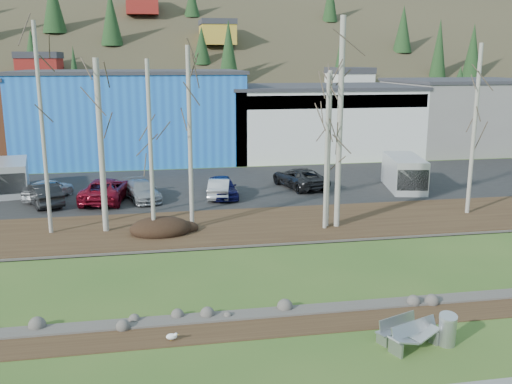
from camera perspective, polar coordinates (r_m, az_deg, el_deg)
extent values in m
plane|color=#375B20|center=(19.07, 3.75, -15.96)|extent=(200.00, 200.00, 0.00)
cube|color=#382616|center=(20.87, 2.32, -13.19)|extent=(80.00, 1.80, 0.03)
cube|color=#382616|center=(32.26, -2.48, -3.45)|extent=(80.00, 7.00, 0.15)
cube|color=black|center=(42.37, -4.43, 0.53)|extent=(80.00, 14.00, 0.14)
cube|color=blue|center=(55.43, -12.27, 7.35)|extent=(20.00, 12.00, 8.00)
cube|color=#333338|center=(55.19, -12.48, 11.64)|extent=(20.40, 12.24, 0.30)
cube|color=silver|center=(57.78, 6.04, 7.05)|extent=(18.00, 12.00, 6.50)
cube|color=#333338|center=(57.53, 6.12, 10.42)|extent=(18.36, 12.24, 0.30)
cube|color=navy|center=(51.96, 7.94, 8.93)|extent=(17.64, 0.20, 1.20)
cube|color=gray|center=(64.10, 20.02, 7.16)|extent=(14.00, 12.00, 7.00)
cube|color=#333338|center=(63.87, 20.28, 10.41)|extent=(14.28, 12.24, 0.30)
cube|color=#A0A3A5|center=(19.97, 12.50, -14.21)|extent=(0.24, 0.48, 0.39)
cube|color=#A0A3A5|center=(20.84, 15.22, -13.17)|extent=(0.24, 0.48, 0.39)
cube|color=#A0A3A5|center=(20.39, 13.93, -12.37)|extent=(1.53, 0.67, 0.36)
cube|color=#A0A3A5|center=(20.31, 13.92, -13.17)|extent=(1.65, 0.99, 0.04)
cube|color=#A0A3A5|center=(19.44, 13.80, -14.95)|extent=(0.29, 0.58, 0.47)
cube|color=#A0A3A5|center=(20.51, 17.08, -13.61)|extent=(0.29, 0.58, 0.47)
cube|color=#A0A3A5|center=(20.00, 15.51, -12.92)|extent=(1.88, 0.89, 0.42)
cube|color=#AFB3B5|center=(19.56, 14.52, -14.17)|extent=(1.07, 0.84, 0.35)
cube|color=#AFB3B5|center=(20.21, 16.49, -13.38)|extent=(1.07, 0.84, 0.35)
cylinder|color=#A0A3A5|center=(20.42, 18.58, -13.05)|extent=(0.68, 0.68, 0.98)
cylinder|color=gold|center=(20.00, -8.52, -14.45)|extent=(0.01, 0.01, 0.11)
cylinder|color=gold|center=(20.06, -8.53, -14.37)|extent=(0.01, 0.01, 0.11)
ellipsoid|color=white|center=(19.98, -8.44, -14.11)|extent=(0.37, 0.21, 0.21)
cube|color=gray|center=(19.96, -8.45, -14.00)|extent=(0.26, 0.19, 0.02)
sphere|color=white|center=(19.88, -8.01, -13.92)|extent=(0.12, 0.12, 0.12)
cone|color=gold|center=(19.86, -7.80, -13.95)|extent=(0.07, 0.05, 0.03)
ellipsoid|color=black|center=(31.10, -9.53, -3.50)|extent=(3.28, 2.32, 0.64)
cylinder|color=#B9B6A7|center=(31.72, -20.56, 5.77)|extent=(0.21, 0.21, 11.03)
cylinder|color=#B9B6A7|center=(31.27, -15.24, 4.36)|extent=(0.31, 0.31, 9.21)
cylinder|color=#B9B6A7|center=(29.94, -10.49, 4.18)|extent=(0.21, 0.21, 9.16)
cylinder|color=#B9B6A7|center=(30.82, -6.62, 5.21)|extent=(0.23, 0.23, 9.85)
cylinder|color=#B9B6A7|center=(30.99, 7.08, 3.93)|extent=(0.21, 0.21, 8.44)
cylinder|color=#B9B6A7|center=(31.26, 8.38, 6.66)|extent=(0.31, 0.31, 11.36)
cylinder|color=#B9B6A7|center=(31.42, 7.24, 4.15)|extent=(0.25, 0.25, 8.56)
cylinder|color=#B9B6A7|center=(36.22, 20.97, 5.76)|extent=(0.24, 0.24, 10.05)
imported|color=#BDBDBF|center=(40.45, -20.07, 0.27)|extent=(3.23, 4.40, 1.39)
imported|color=black|center=(38.94, -20.55, -0.19)|extent=(3.26, 4.70, 1.47)
imported|color=maroon|center=(38.79, -14.78, 0.23)|extent=(3.40, 5.90, 1.55)
imported|color=#909397|center=(38.57, -11.34, 0.14)|extent=(2.90, 4.71, 1.28)
imported|color=#101147|center=(38.66, -3.35, 0.51)|extent=(1.82, 4.23, 1.42)
imported|color=silver|center=(38.64, -3.66, 0.42)|extent=(2.08, 4.17, 1.31)
imported|color=black|center=(41.69, 4.38, 1.45)|extent=(3.65, 5.67, 1.45)
cube|color=silver|center=(42.45, 14.59, 1.87)|extent=(3.27, 5.67, 2.33)
cube|color=black|center=(40.44, 15.24, 1.29)|extent=(2.29, 1.52, 1.44)
cube|color=#B6B8BB|center=(43.45, -23.27, 1.41)|extent=(2.99, 5.41, 2.24)
cube|color=black|center=(41.47, -23.38, 0.89)|extent=(2.18, 1.40, 1.38)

